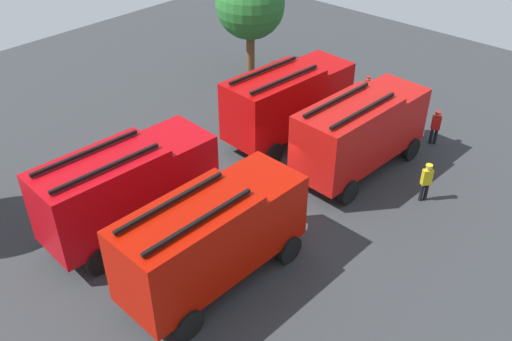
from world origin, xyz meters
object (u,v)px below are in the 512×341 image
Objects in this scene: firefighter_1 at (258,92)px; traffic_cone_1 at (134,171)px; traffic_cone_0 at (247,110)px; fire_truck_2 at (127,186)px; tree_1 at (250,5)px; fire_truck_3 at (288,100)px; fire_truck_0 at (212,235)px; firefighter_3 at (426,180)px; firefighter_0 at (436,126)px; firefighter_2 at (367,88)px; fire_truck_1 at (361,130)px.

firefighter_1 is 9.03m from traffic_cone_1.
traffic_cone_0 is at bearing 1.32° from traffic_cone_1.
tree_1 reaches higher than fire_truck_2.
fire_truck_2 is at bearing -175.75° from fire_truck_3.
fire_truck_0 is 10.03m from firefighter_3.
firefighter_0 is 2.42× the size of traffic_cone_0.
fire_truck_2 is 10.60m from traffic_cone_0.
firefighter_0 is at bearing -64.37° from traffic_cone_0.
fire_truck_0 is 7.91m from traffic_cone_1.
fire_truck_0 is at bearing -121.43° from firefighter_2.
firefighter_0 is 0.98× the size of firefighter_3.
fire_truck_2 is 4.42× the size of firefighter_1.
fire_truck_3 reaches higher than firefighter_0.
fire_truck_2 is 1.14× the size of tree_1.
traffic_cone_1 is (-11.97, 8.69, -0.64)m from firefighter_0.
firefighter_1 is (1.51, 3.37, -1.23)m from fire_truck_3.
firefighter_3 is (-6.13, -6.87, 0.14)m from firefighter_2.
firefighter_3 is at bearing -91.97° from traffic_cone_0.
firefighter_1 is 0.26× the size of tree_1.
firefighter_2 is at bearing 14.85° from fire_truck_0.
traffic_cone_1 is at bearing -96.80° from firefighter_1.
firefighter_3 is at bearing -55.31° from traffic_cone_1.
fire_truck_2 is at bearing 88.75° from firefighter_3.
fire_truck_0 is 0.99× the size of fire_truck_1.
firefighter_3 is 10.83m from traffic_cone_0.
firefighter_1 is (11.08, 7.91, -1.23)m from fire_truck_0.
fire_truck_0 is 10.59m from fire_truck_3.
firefighter_1 is 11.23m from firefighter_3.
tree_1 reaches higher than firefighter_1.
fire_truck_2 reaches higher than firefighter_3.
tree_1 is at bearing 28.90° from fire_truck_2.
traffic_cone_1 is at bearing -161.93° from tree_1.
firefighter_2 is at bearing 0.32° from fire_truck_2.
firefighter_2 is 14.01m from traffic_cone_1.
fire_truck_3 is 7.42m from firefighter_0.
fire_truck_0 is 4.08× the size of firefighter_0.
firefighter_3 is at bearing -86.43° from firefighter_2.
firefighter_3 reaches higher than firefighter_0.
firefighter_1 is (11.26, 3.41, -1.23)m from fire_truck_2.
fire_truck_3 is at bearing -84.26° from firefighter_0.
fire_truck_1 is 7.96m from firefighter_1.
fire_truck_2 is (-9.60, 4.28, 0.00)m from fire_truck_1.
tree_1 is at bearing 127.97° from firefighter_1.
firefighter_0 is at bearing -18.70° from fire_truck_2.
fire_truck_1 is 9.98× the size of traffic_cone_1.
traffic_cone_0 is 1.00× the size of traffic_cone_1.
fire_truck_2 is at bearing -127.78° from traffic_cone_1.
firefighter_1 is 5.78m from tree_1.
fire_truck_0 reaches higher than firefighter_2.
firefighter_0 is at bearing -35.96° from traffic_cone_1.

